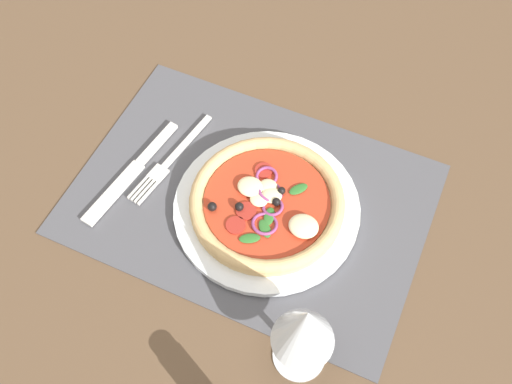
{
  "coord_description": "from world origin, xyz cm",
  "views": [
    {
      "loc": [
        -17.96,
        37.88,
        70.49
      ],
      "look_at": [
        -0.86,
        0.0,
        2.44
      ],
      "focal_mm": 41.04,
      "sensor_mm": 36.0,
      "label": 1
    }
  ],
  "objects_px": {
    "plate": "(267,208)",
    "knife": "(131,173)",
    "pizza": "(267,202)",
    "fork": "(168,162)",
    "wine_glass": "(305,328)"
  },
  "relations": [
    {
      "from": "pizza",
      "to": "fork",
      "type": "relative_size",
      "value": 1.17
    },
    {
      "from": "plate",
      "to": "knife",
      "type": "distance_m",
      "value": 0.2
    },
    {
      "from": "fork",
      "to": "knife",
      "type": "distance_m",
      "value": 0.05
    },
    {
      "from": "knife",
      "to": "pizza",
      "type": "bearing_deg",
      "value": 105.34
    },
    {
      "from": "pizza",
      "to": "fork",
      "type": "distance_m",
      "value": 0.16
    },
    {
      "from": "pizza",
      "to": "knife",
      "type": "height_order",
      "value": "pizza"
    },
    {
      "from": "plate",
      "to": "pizza",
      "type": "height_order",
      "value": "pizza"
    },
    {
      "from": "plate",
      "to": "knife",
      "type": "bearing_deg",
      "value": 7.04
    },
    {
      "from": "knife",
      "to": "plate",
      "type": "bearing_deg",
      "value": 105.4
    },
    {
      "from": "wine_glass",
      "to": "knife",
      "type": "bearing_deg",
      "value": -24.22
    },
    {
      "from": "plate",
      "to": "pizza",
      "type": "bearing_deg",
      "value": 149.29
    },
    {
      "from": "pizza",
      "to": "knife",
      "type": "relative_size",
      "value": 1.05
    },
    {
      "from": "wine_glass",
      "to": "plate",
      "type": "bearing_deg",
      "value": -55.22
    },
    {
      "from": "fork",
      "to": "plate",
      "type": "bearing_deg",
      "value": 94.82
    },
    {
      "from": "fork",
      "to": "wine_glass",
      "type": "distance_m",
      "value": 0.34
    }
  ]
}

